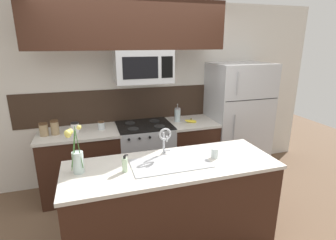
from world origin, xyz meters
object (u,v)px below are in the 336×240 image
at_px(banana_bunch, 191,121).
at_px(drinking_glass, 215,153).
at_px(storage_jar_short, 75,127).
at_px(sink_faucet, 165,138).
at_px(storage_jar_medium, 55,127).
at_px(flower_vase, 77,158).
at_px(dish_soap_bottle, 125,165).
at_px(storage_jar_squat, 101,125).
at_px(refrigerator, 236,119).
at_px(stove_range, 145,155).
at_px(french_press, 177,115).
at_px(storage_jar_tall, 44,129).
at_px(microwave, 143,66).

height_order(banana_bunch, drinking_glass, drinking_glass).
height_order(storage_jar_short, sink_faucet, sink_faucet).
distance_m(storage_jar_medium, banana_bunch, 1.84).
bearing_deg(flower_vase, dish_soap_bottle, -13.52).
bearing_deg(flower_vase, storage_jar_squat, 76.77).
distance_m(refrigerator, storage_jar_squat, 2.08).
bearing_deg(dish_soap_bottle, flower_vase, 166.48).
bearing_deg(storage_jar_medium, storage_jar_short, 3.32).
bearing_deg(flower_vase, banana_bunch, 35.80).
distance_m(refrigerator, drinking_glass, 1.64).
bearing_deg(storage_jar_short, drinking_glass, -42.30).
distance_m(stove_range, french_press, 0.75).
bearing_deg(storage_jar_tall, flower_vase, -69.93).
distance_m(french_press, flower_vase, 1.86).
xyz_separation_m(banana_bunch, french_press, (-0.17, 0.12, 0.08)).
xyz_separation_m(storage_jar_medium, dish_soap_bottle, (0.70, -1.26, -0.02)).
height_order(dish_soap_bottle, flower_vase, flower_vase).
height_order(storage_jar_short, banana_bunch, storage_jar_short).
distance_m(storage_jar_tall, french_press, 1.81).
relative_size(microwave, storage_jar_short, 5.64).
xyz_separation_m(storage_jar_medium, flower_vase, (0.29, -1.16, 0.05)).
distance_m(microwave, flower_vase, 1.60).
xyz_separation_m(storage_jar_short, storage_jar_squat, (0.33, 0.02, -0.01)).
height_order(refrigerator, dish_soap_bottle, refrigerator).
distance_m(storage_jar_tall, storage_jar_medium, 0.13).
relative_size(banana_bunch, flower_vase, 0.41).
relative_size(refrigerator, flower_vase, 3.76).
relative_size(french_press, sink_faucet, 0.87).
distance_m(refrigerator, storage_jar_short, 2.41).
height_order(microwave, banana_bunch, microwave).
relative_size(banana_bunch, french_press, 0.72).
bearing_deg(storage_jar_medium, flower_vase, -75.89).
relative_size(storage_jar_short, french_press, 0.49).
xyz_separation_m(storage_jar_squat, sink_faucet, (0.57, -1.07, 0.14)).
height_order(storage_jar_short, flower_vase, flower_vase).
bearing_deg(flower_vase, french_press, 41.86).
height_order(storage_jar_squat, flower_vase, flower_vase).
bearing_deg(storage_jar_tall, banana_bunch, -1.04).
bearing_deg(flower_vase, stove_range, 53.61).
distance_m(storage_jar_tall, sink_faucet, 1.64).
bearing_deg(storage_jar_tall, dish_soap_bottle, -56.47).
distance_m(storage_jar_squat, french_press, 1.10).
height_order(microwave, flower_vase, microwave).
bearing_deg(french_press, dish_soap_bottle, -126.08).
relative_size(storage_jar_medium, sink_faucet, 0.61).
relative_size(stove_range, storage_jar_short, 7.04).
relative_size(storage_jar_tall, flower_vase, 0.35).
bearing_deg(microwave, flower_vase, -126.88).
bearing_deg(banana_bunch, stove_range, 174.98).
xyz_separation_m(refrigerator, storage_jar_squat, (-2.08, -0.00, 0.09)).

